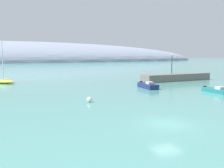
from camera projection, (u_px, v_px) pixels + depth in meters
water at (166, 124)px, 23.65m from camera, size 600.00×600.00×0.00m
breakwater_rocks at (176, 77)px, 61.48m from camera, size 18.43×5.80×1.66m
sailboat_yellow_mid_mooring at (4, 81)px, 56.08m from camera, size 5.70×5.30×9.53m
motorboat_teal_foreground at (217, 90)px, 42.46m from camera, size 2.08×5.49×1.07m
motorboat_navy_alongside_breakwater at (148, 86)px, 47.89m from camera, size 1.92×5.86×1.29m
mooring_buoy_white at (89, 100)px, 34.10m from camera, size 0.69×0.69×0.69m
harbor_lamp_post at (172, 62)px, 60.99m from camera, size 0.36×0.36×4.72m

